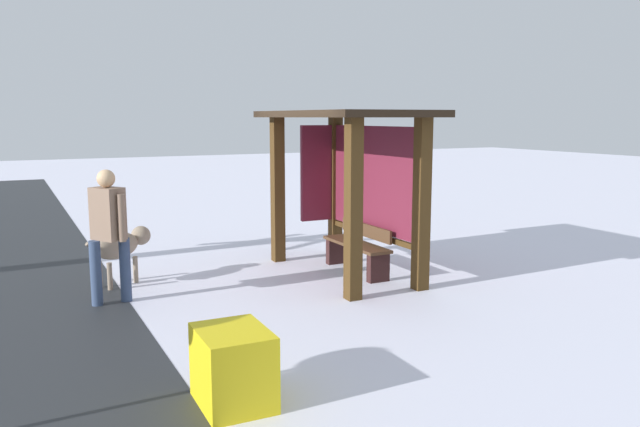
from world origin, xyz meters
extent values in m
plane|color=white|center=(0.00, 0.00, 0.00)|extent=(60.00, 60.00, 0.00)
cube|color=#422C13|center=(-1.24, -0.53, 1.18)|extent=(0.18, 0.18, 2.36)
cube|color=#422C13|center=(1.24, -0.53, 1.18)|extent=(0.18, 0.18, 2.36)
cube|color=#422C13|center=(-1.24, 0.53, 1.18)|extent=(0.18, 0.18, 2.36)
cube|color=#422C13|center=(1.24, 0.53, 1.18)|extent=(0.18, 0.18, 2.36)
cube|color=black|center=(0.00, 0.00, 2.41)|extent=(3.07, 1.65, 0.10)
cube|color=maroon|center=(0.00, 0.53, 1.43)|extent=(2.30, 0.08, 1.60)
cube|color=#422C13|center=(0.00, 0.51, 0.57)|extent=(2.30, 0.06, 0.08)
cube|color=maroon|center=(-1.24, 0.19, 1.43)|extent=(0.08, 0.59, 1.60)
cube|color=#4B321E|center=(0.00, 0.23, 0.44)|extent=(1.48, 0.38, 0.05)
cube|color=#4B321E|center=(0.00, 0.40, 0.64)|extent=(1.40, 0.04, 0.20)
cube|color=#311A19|center=(0.64, 0.23, 0.21)|extent=(0.12, 0.32, 0.41)
cube|color=#311A19|center=(-0.64, 0.23, 0.21)|extent=(0.12, 0.32, 0.41)
cube|color=#846854|center=(0.02, -3.38, 1.16)|extent=(0.47, 0.43, 0.66)
sphere|color=tan|center=(0.02, -3.38, 1.61)|extent=(0.23, 0.23, 0.23)
cylinder|color=#354667|center=(0.00, -3.20, 0.42)|extent=(0.19, 0.19, 0.83)
cylinder|color=#354667|center=(0.03, -3.56, 0.42)|extent=(0.19, 0.19, 0.83)
cylinder|color=#846854|center=(0.23, -3.25, 1.13)|extent=(0.12, 0.12, 0.59)
cylinder|color=#846854|center=(-0.19, -3.51, 1.13)|extent=(0.12, 0.12, 0.59)
ellipsoid|color=gray|center=(-0.85, -3.16, 0.57)|extent=(0.67, 0.79, 0.37)
sphere|color=gray|center=(-1.10, -2.78, 0.64)|extent=(0.28, 0.28, 0.28)
cylinder|color=gray|center=(-0.63, -3.52, 0.63)|extent=(0.14, 0.19, 0.16)
cylinder|color=gray|center=(-0.89, -2.91, 0.19)|extent=(0.07, 0.07, 0.38)
cylinder|color=gray|center=(-1.06, -3.02, 0.19)|extent=(0.07, 0.07, 0.38)
cylinder|color=gray|center=(-0.64, -3.30, 0.19)|extent=(0.07, 0.07, 0.38)
cylinder|color=gray|center=(-0.82, -3.41, 0.19)|extent=(0.07, 0.07, 0.38)
cube|color=yellow|center=(3.44, -2.92, 0.32)|extent=(0.71, 0.57, 0.64)
camera|label=1|loc=(8.15, -4.50, 2.36)|focal=35.21mm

